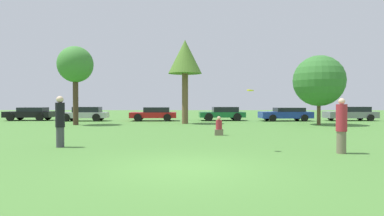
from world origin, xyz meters
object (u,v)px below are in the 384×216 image
at_px(person_catcher, 341,126).
at_px(parked_car_grey, 351,113).
at_px(parked_car_silver, 85,113).
at_px(parked_car_black, 30,113).
at_px(parked_car_red, 154,114).
at_px(tree_0, 75,65).
at_px(tree_2, 319,81).
at_px(person_thrower, 60,121).
at_px(parked_car_green, 223,113).
at_px(bystander_sitting, 219,128).
at_px(frisbee, 250,90).
at_px(tree_1, 185,59).
at_px(parked_car_blue, 286,114).

height_order(person_catcher, parked_car_grey, person_catcher).
distance_m(person_catcher, parked_car_silver, 23.45).
relative_size(parked_car_black, parked_car_grey, 0.92).
relative_size(parked_car_silver, parked_car_red, 1.01).
bearing_deg(parked_car_silver, person_catcher, 125.58).
bearing_deg(tree_0, person_catcher, -43.91).
height_order(tree_0, tree_2, tree_0).
xyz_separation_m(person_thrower, parked_car_green, (7.56, 17.72, -0.30)).
height_order(person_thrower, parked_car_silver, person_thrower).
height_order(person_catcher, bystander_sitting, person_catcher).
distance_m(frisbee, bystander_sitting, 5.65).
relative_size(parked_car_green, parked_car_grey, 0.91).
height_order(person_thrower, parked_car_green, person_thrower).
xyz_separation_m(bystander_sitting, parked_car_red, (-4.91, 12.70, 0.26)).
xyz_separation_m(person_catcher, tree_1, (-5.62, 14.70, 4.18)).
relative_size(tree_1, tree_2, 1.27).
xyz_separation_m(person_thrower, bystander_sitting, (6.25, 4.45, -0.59)).
relative_size(bystander_sitting, parked_car_blue, 0.21).
height_order(person_thrower, frisbee, frisbee).
height_order(person_thrower, parked_car_blue, person_thrower).
relative_size(parked_car_black, parked_car_silver, 0.99).
height_order(parked_car_silver, parked_car_blue, parked_car_silver).
bearing_deg(tree_0, parked_car_red, 46.14).
height_order(person_catcher, parked_car_red, person_catcher).
relative_size(frisbee, tree_2, 0.05).
relative_size(person_thrower, parked_car_grey, 0.42).
height_order(parked_car_green, parked_car_blue, parked_car_green).
xyz_separation_m(tree_0, parked_car_red, (5.15, 5.35, -3.74)).
distance_m(frisbee, parked_car_red, 18.95).
bearing_deg(parked_car_black, person_catcher, 133.16).
bearing_deg(person_thrower, parked_car_black, 127.79).
distance_m(tree_0, parked_car_black, 9.44).
distance_m(tree_2, parked_car_silver, 19.85).
relative_size(parked_car_silver, parked_car_blue, 0.92).
bearing_deg(tree_2, frisbee, -119.28).
xyz_separation_m(tree_0, parked_car_green, (11.37, 5.92, -3.72)).
relative_size(frisbee, tree_1, 0.04).
bearing_deg(parked_car_grey, tree_0, 10.82).
relative_size(parked_car_silver, parked_car_green, 1.02).
height_order(tree_2, parked_car_black, tree_2).
bearing_deg(tree_1, tree_0, -169.12).
bearing_deg(parked_car_green, parked_car_silver, 0.47).
height_order(tree_2, parked_car_grey, tree_2).
xyz_separation_m(tree_1, parked_car_red, (-2.90, 3.81, -4.44)).
relative_size(tree_2, parked_car_silver, 1.20).
distance_m(tree_2, parked_car_grey, 7.95).
xyz_separation_m(tree_1, parked_car_black, (-14.42, 4.32, -4.43)).
bearing_deg(parked_car_blue, tree_2, 97.85).
relative_size(bystander_sitting, parked_car_green, 0.23).
bearing_deg(parked_car_silver, tree_0, 98.51).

